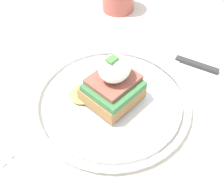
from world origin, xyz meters
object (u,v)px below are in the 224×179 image
at_px(plate, 112,101).
at_px(fork, 21,170).
at_px(sandwich, 113,84).
at_px(knife, 177,59).

xyz_separation_m(plate, fork, (-0.17, 0.01, -0.01)).
bearing_deg(plate, sandwich, 6.64).
xyz_separation_m(plate, knife, (0.17, -0.01, -0.01)).
relative_size(plate, knife, 1.36).
distance_m(plate, sandwich, 0.04).
relative_size(plate, sandwich, 2.59).
height_order(sandwich, fork, sandwich).
height_order(plate, sandwich, sandwich).
xyz_separation_m(fork, knife, (0.34, -0.02, 0.00)).
xyz_separation_m(sandwich, fork, (-0.17, 0.01, -0.04)).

